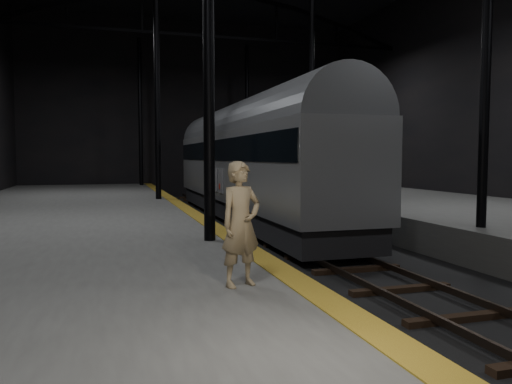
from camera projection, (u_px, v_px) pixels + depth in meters
name	position (u px, v px, depth m)	size (l,w,h in m)	color
ground	(299.00, 245.00, 16.55)	(44.00, 44.00, 0.00)	black
platform_left	(56.00, 241.00, 14.38)	(9.00, 43.80, 1.00)	#4D4D4B
platform_right	(486.00, 222.00, 18.66)	(9.00, 43.80, 1.00)	#4D4D4B
tactile_strip	(202.00, 219.00, 15.55)	(0.50, 43.80, 0.01)	olive
track	(299.00, 243.00, 16.55)	(2.40, 43.00, 0.24)	#3F3328
train	(248.00, 156.00, 22.26)	(2.97, 19.85, 5.30)	#A1A4A8
woman	(241.00, 224.00, 7.40)	(0.68, 0.45, 1.87)	#96805C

